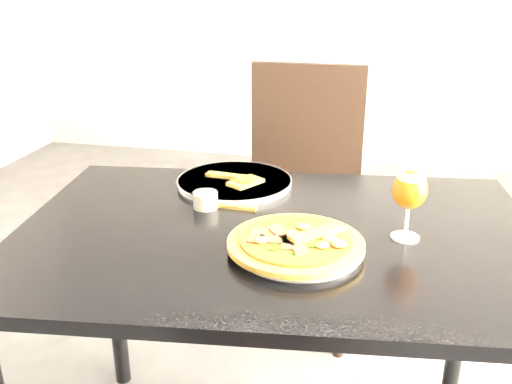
% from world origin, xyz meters
% --- Properties ---
extents(dining_table, '(1.28, 0.93, 0.75)m').
position_xyz_m(dining_table, '(-0.13, 0.19, 0.66)').
color(dining_table, black).
rests_on(dining_table, ground).
extents(chair_far, '(0.46, 0.46, 0.98)m').
position_xyz_m(chair_far, '(-0.19, 1.02, 0.54)').
color(chair_far, black).
rests_on(chair_far, ground).
extents(plate_main, '(0.29, 0.29, 0.01)m').
position_xyz_m(plate_main, '(-0.07, 0.10, 0.76)').
color(plate_main, white).
rests_on(plate_main, dining_table).
extents(pizza, '(0.29, 0.29, 0.03)m').
position_xyz_m(pizza, '(-0.07, 0.10, 0.77)').
color(pizza, olive).
rests_on(pizza, plate_main).
extents(plate_second, '(0.40, 0.40, 0.02)m').
position_xyz_m(plate_second, '(-0.30, 0.46, 0.76)').
color(plate_second, white).
rests_on(plate_second, dining_table).
extents(crust_scraps, '(0.17, 0.11, 0.01)m').
position_xyz_m(crust_scraps, '(-0.28, 0.44, 0.77)').
color(crust_scraps, olive).
rests_on(crust_scraps, plate_second).
extents(loose_crust, '(0.10, 0.03, 0.01)m').
position_xyz_m(loose_crust, '(-0.25, 0.30, 0.75)').
color(loose_crust, olive).
rests_on(loose_crust, dining_table).
extents(sauce_cup, '(0.06, 0.06, 0.04)m').
position_xyz_m(sauce_cup, '(-0.33, 0.28, 0.77)').
color(sauce_cup, beige).
rests_on(sauce_cup, dining_table).
extents(beer_glass, '(0.08, 0.08, 0.16)m').
position_xyz_m(beer_glass, '(0.16, 0.22, 0.86)').
color(beer_glass, silver).
rests_on(beer_glass, dining_table).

